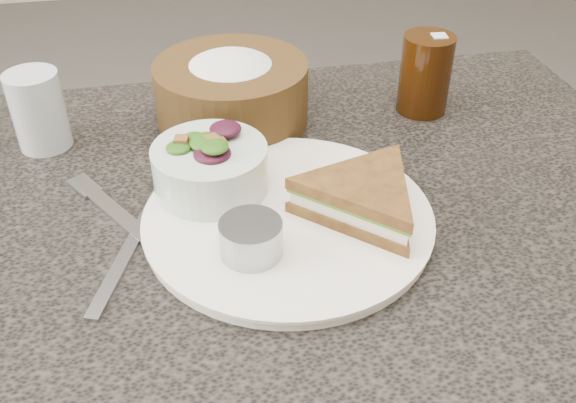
# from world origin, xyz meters

# --- Properties ---
(dinner_plate) EXTENTS (0.31, 0.31, 0.01)m
(dinner_plate) POSITION_xyz_m (0.02, -0.03, 0.76)
(dinner_plate) COLOR white
(dinner_plate) RESTS_ON dining_table
(sandwich) EXTENTS (0.23, 0.23, 0.04)m
(sandwich) POSITION_xyz_m (0.10, -0.04, 0.79)
(sandwich) COLOR brown
(sandwich) RESTS_ON dinner_plate
(salad_bowl) EXTENTS (0.17, 0.17, 0.07)m
(salad_bowl) POSITION_xyz_m (-0.05, 0.04, 0.80)
(salad_bowl) COLOR #B8C8BE
(salad_bowl) RESTS_ON dinner_plate
(dressing_ramekin) EXTENTS (0.07, 0.07, 0.04)m
(dressing_ramekin) POSITION_xyz_m (-0.03, -0.08, 0.78)
(dressing_ramekin) COLOR #91949E
(dressing_ramekin) RESTS_ON dinner_plate
(orange_wedge) EXTENTS (0.08, 0.08, 0.02)m
(orange_wedge) POSITION_xyz_m (0.07, 0.02, 0.78)
(orange_wedge) COLOR orange
(orange_wedge) RESTS_ON dinner_plate
(fork) EXTENTS (0.11, 0.16, 0.00)m
(fork) POSITION_xyz_m (-0.15, 0.01, 0.75)
(fork) COLOR #A4A5A8
(fork) RESTS_ON dining_table
(knife) EXTENTS (0.09, 0.21, 0.00)m
(knife) POSITION_xyz_m (-0.14, -0.03, 0.75)
(knife) COLOR #989CA6
(knife) RESTS_ON dining_table
(bread_basket) EXTENTS (0.26, 0.26, 0.11)m
(bread_basket) POSITION_xyz_m (-0.01, 0.21, 0.81)
(bread_basket) COLOR #453116
(bread_basket) RESTS_ON dining_table
(cola_glass) EXTENTS (0.09, 0.09, 0.12)m
(cola_glass) POSITION_xyz_m (0.25, 0.19, 0.81)
(cola_glass) COLOR black
(cola_glass) RESTS_ON dining_table
(water_glass) EXTENTS (0.07, 0.07, 0.10)m
(water_glass) POSITION_xyz_m (-0.25, 0.19, 0.80)
(water_glass) COLOR #AEB8BE
(water_glass) RESTS_ON dining_table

